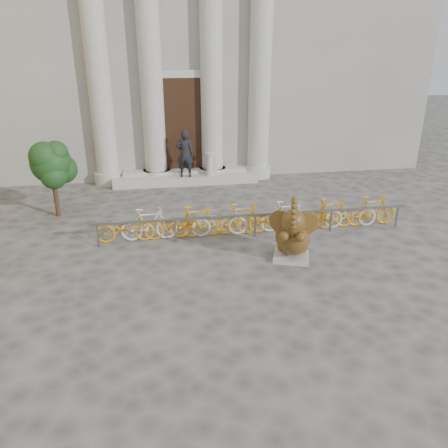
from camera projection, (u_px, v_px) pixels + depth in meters
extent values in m
plane|color=#474442|center=(220.00, 300.00, 9.96)|extent=(80.00, 80.00, 0.00)
cube|color=gray|center=(172.00, 32.00, 21.39)|extent=(22.00, 10.00, 12.00)
cube|color=black|center=(183.00, 126.00, 18.15)|extent=(2.40, 0.16, 4.00)
cylinder|color=#A8A59E|center=(99.00, 84.00, 16.91)|extent=(0.90, 0.90, 8.00)
cylinder|color=#A8A59E|center=(151.00, 84.00, 17.21)|extent=(0.90, 0.90, 8.00)
cylinder|color=#A8A59E|center=(212.00, 83.00, 17.58)|extent=(0.90, 0.90, 8.00)
cylinder|color=#A8A59E|center=(260.00, 82.00, 17.88)|extent=(0.90, 0.90, 8.00)
cube|color=#A8A59E|center=(186.00, 178.00, 18.47)|extent=(6.00, 1.20, 0.36)
cube|color=#A8A59E|center=(291.00, 257.00, 11.90)|extent=(1.18, 1.12, 0.09)
ellipsoid|color=black|center=(292.00, 243.00, 11.96)|extent=(1.00, 0.98, 0.60)
ellipsoid|color=black|center=(293.00, 237.00, 11.69)|extent=(1.24, 1.37, 0.98)
cylinder|color=black|center=(283.00, 245.00, 12.18)|extent=(0.36, 0.36, 0.25)
cylinder|color=black|center=(301.00, 247.00, 12.09)|extent=(0.36, 0.36, 0.25)
cylinder|color=black|center=(284.00, 235.00, 11.31)|extent=(0.41, 0.61, 0.38)
cylinder|color=black|center=(300.00, 236.00, 11.24)|extent=(0.41, 0.61, 0.38)
ellipsoid|color=black|center=(293.00, 223.00, 11.18)|extent=(0.81, 0.79, 0.75)
cylinder|color=black|center=(281.00, 222.00, 11.35)|extent=(0.53, 0.43, 0.64)
cylinder|color=black|center=(306.00, 224.00, 11.24)|extent=(0.64, 0.07, 0.64)
cone|color=beige|center=(288.00, 231.00, 11.08)|extent=(0.08, 0.22, 0.10)
cone|color=beige|center=(297.00, 232.00, 11.05)|extent=(0.18, 0.21, 0.10)
cube|color=slate|center=(256.00, 215.00, 13.04)|extent=(9.65, 0.06, 0.06)
cylinder|color=slate|center=(98.00, 236.00, 12.48)|extent=(0.06, 0.06, 0.70)
cylinder|color=slate|center=(175.00, 231.00, 12.81)|extent=(0.06, 0.06, 0.70)
cylinder|color=slate|center=(255.00, 225.00, 13.17)|extent=(0.06, 0.06, 0.70)
cylinder|color=slate|center=(331.00, 221.00, 13.54)|extent=(0.06, 0.06, 0.70)
cylinder|color=slate|center=(397.00, 216.00, 13.87)|extent=(0.06, 0.06, 0.70)
imported|color=orange|center=(125.00, 226.00, 12.76)|extent=(1.70, 0.50, 1.00)
imported|color=beige|center=(149.00, 224.00, 12.87)|extent=(1.66, 0.47, 1.00)
imported|color=orange|center=(173.00, 223.00, 12.97)|extent=(1.70, 0.50, 1.00)
imported|color=orange|center=(196.00, 221.00, 13.08)|extent=(1.66, 0.47, 1.00)
imported|color=beige|center=(219.00, 220.00, 13.19)|extent=(1.70, 0.50, 1.00)
imported|color=orange|center=(242.00, 219.00, 13.29)|extent=(1.66, 0.47, 1.00)
imported|color=orange|center=(265.00, 217.00, 13.40)|extent=(1.70, 0.50, 1.00)
imported|color=beige|center=(287.00, 216.00, 13.51)|extent=(1.66, 0.47, 1.00)
imported|color=orange|center=(308.00, 215.00, 13.61)|extent=(1.70, 0.50, 1.00)
imported|color=orange|center=(330.00, 213.00, 13.72)|extent=(1.66, 0.47, 1.00)
imported|color=beige|center=(351.00, 212.00, 13.83)|extent=(1.70, 0.50, 1.00)
imported|color=orange|center=(372.00, 211.00, 13.93)|extent=(1.66, 0.47, 1.00)
cylinder|color=#332114|center=(56.00, 194.00, 14.60)|extent=(0.16, 0.16, 1.58)
sphere|color=black|center=(51.00, 163.00, 14.20)|extent=(1.31, 1.31, 1.31)
sphere|color=black|center=(63.00, 169.00, 14.51)|extent=(0.96, 0.96, 0.96)
sphere|color=black|center=(45.00, 167.00, 14.43)|extent=(0.88, 0.88, 0.88)
sphere|color=black|center=(54.00, 176.00, 14.11)|extent=(0.88, 0.88, 0.88)
sphere|color=black|center=(44.00, 157.00, 13.92)|extent=(0.96, 0.96, 0.96)
sphere|color=black|center=(56.00, 153.00, 14.02)|extent=(0.79, 0.79, 0.79)
imported|color=black|center=(185.00, 154.00, 17.72)|extent=(0.75, 0.54, 1.91)
cylinder|color=#A8A59E|center=(210.00, 174.00, 18.26)|extent=(0.40, 0.40, 0.12)
cylinder|color=#A8A59E|center=(210.00, 165.00, 18.11)|extent=(0.28, 0.28, 0.89)
cylinder|color=#A8A59E|center=(210.00, 153.00, 17.93)|extent=(0.40, 0.40, 0.10)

